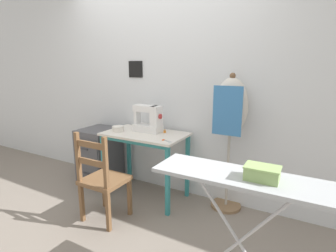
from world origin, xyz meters
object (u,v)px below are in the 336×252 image
object	(u,v)px
scissors	(165,141)
filing_cabinet	(100,156)
wooden_chair	(103,180)
ironing_board	(243,184)
thread_spool_near_machine	(165,131)
dress_form	(231,113)
sewing_machine	(149,119)
fabric_bowl	(118,129)
storage_box	(262,173)

from	to	relation	value
scissors	filing_cabinet	size ratio (longest dim) A/B	0.19
wooden_chair	ironing_board	world-z (taller)	wooden_chair
scissors	thread_spool_near_machine	xyz separation A→B (m)	(-0.16, 0.27, 0.01)
scissors	wooden_chair	bearing A→B (deg)	-135.68
thread_spool_near_machine	dress_form	world-z (taller)	dress_form
sewing_machine	dress_form	size ratio (longest dim) A/B	0.23
scissors	fabric_bowl	bearing A→B (deg)	173.20
wooden_chair	ironing_board	bearing A→B (deg)	-11.54
storage_box	filing_cabinet	bearing A→B (deg)	156.31
fabric_bowl	thread_spool_near_machine	size ratio (longest dim) A/B	3.92
thread_spool_near_machine	filing_cabinet	size ratio (longest dim) A/B	0.05
dress_form	thread_spool_near_machine	bearing A→B (deg)	-171.37
scissors	storage_box	distance (m)	1.29
sewing_machine	wooden_chair	size ratio (longest dim) A/B	0.37
scissors	ironing_board	bearing A→B (deg)	-37.57
filing_cabinet	thread_spool_near_machine	bearing A→B (deg)	3.34
dress_form	storage_box	world-z (taller)	dress_form
ironing_board	thread_spool_near_machine	bearing A→B (deg)	137.94
fabric_bowl	ironing_board	bearing A→B (deg)	-26.51
thread_spool_near_machine	storage_box	world-z (taller)	storage_box
thread_spool_near_machine	dress_form	xyz separation A→B (m)	(0.70, 0.11, 0.25)
filing_cabinet	dress_form	bearing A→B (deg)	5.60
sewing_machine	thread_spool_near_machine	bearing A→B (deg)	10.61
wooden_chair	storage_box	size ratio (longest dim) A/B	4.70
fabric_bowl	ironing_board	size ratio (longest dim) A/B	0.13
wooden_chair	thread_spool_near_machine	bearing A→B (deg)	68.01
fabric_bowl	wooden_chair	bearing A→B (deg)	-67.07
wooden_chair	ironing_board	xyz separation A→B (m)	(1.39, -0.28, 0.40)
wooden_chair	sewing_machine	bearing A→B (deg)	81.26
storage_box	thread_spool_near_machine	bearing A→B (deg)	140.26
ironing_board	storage_box	bearing A→B (deg)	-4.62
fabric_bowl	thread_spool_near_machine	xyz separation A→B (m)	(0.51, 0.19, -0.01)
thread_spool_near_machine	ironing_board	xyz separation A→B (m)	(1.11, -1.00, 0.03)
filing_cabinet	sewing_machine	bearing A→B (deg)	1.59
dress_form	storage_box	distance (m)	1.23
fabric_bowl	thread_spool_near_machine	bearing A→B (deg)	20.75
sewing_machine	fabric_bowl	size ratio (longest dim) A/B	2.48
scissors	wooden_chair	xyz separation A→B (m)	(-0.45, -0.44, -0.35)
scissors	dress_form	size ratio (longest dim) A/B	0.09
storage_box	dress_form	bearing A→B (deg)	114.41
sewing_machine	thread_spool_near_machine	world-z (taller)	sewing_machine
sewing_machine	dress_form	world-z (taller)	dress_form
fabric_bowl	ironing_board	distance (m)	1.80
ironing_board	fabric_bowl	bearing A→B (deg)	153.49
wooden_chair	scissors	bearing A→B (deg)	44.32
wooden_chair	ironing_board	distance (m)	1.48
thread_spool_near_machine	wooden_chair	world-z (taller)	wooden_chair
filing_cabinet	ironing_board	bearing A→B (deg)	-24.56
fabric_bowl	sewing_machine	bearing A→B (deg)	25.98
thread_spool_near_machine	storage_box	bearing A→B (deg)	-39.74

